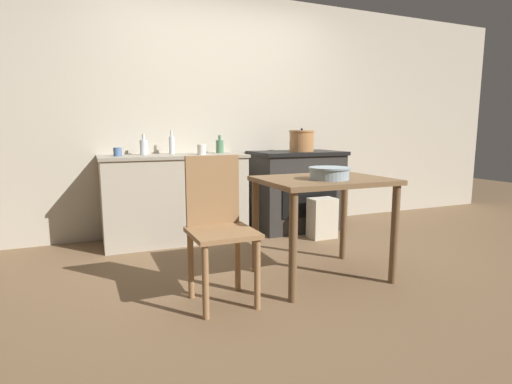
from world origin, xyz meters
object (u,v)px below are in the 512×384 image
(cup_center_left, at_px, (118,152))
(cup_center, at_px, (202,150))
(mixing_bowl_large, at_px, (329,173))
(bottle_left, at_px, (220,146))
(stove, at_px, (296,190))
(work_table, at_px, (323,195))
(stock_pot, at_px, (302,141))
(flour_sack, at_px, (322,218))
(chair, at_px, (219,224))
(bottle_mid_left, at_px, (144,147))
(bottle_far_left, at_px, (172,145))

(cup_center_left, height_order, cup_center, cup_center)
(mixing_bowl_large, relative_size, bottle_left, 1.57)
(stove, xyz_separation_m, mixing_bowl_large, (-0.58, -1.53, 0.37))
(work_table, distance_m, bottle_left, 1.64)
(stock_pot, relative_size, cup_center_left, 3.47)
(flour_sack, distance_m, cup_center_left, 2.11)
(chair, bearing_deg, stock_pot, 44.83)
(bottle_left, distance_m, bottle_mid_left, 0.78)
(stock_pot, bearing_deg, bottle_left, 167.01)
(flour_sack, xyz_separation_m, mixing_bowl_large, (-0.62, -1.05, 0.60))
(stove, height_order, cup_center_left, cup_center_left)
(flour_sack, height_order, bottle_far_left, bottle_far_left)
(flour_sack, relative_size, mixing_bowl_large, 1.40)
(flour_sack, relative_size, cup_center, 4.08)
(bottle_left, relative_size, cup_center_left, 2.35)
(chair, distance_m, cup_center, 1.52)
(work_table, relative_size, cup_center_left, 11.47)
(mixing_bowl_large, xyz_separation_m, bottle_left, (-0.27, 1.67, 0.13))
(mixing_bowl_large, height_order, cup_center_left, cup_center_left)
(work_table, distance_m, bottle_far_left, 1.80)
(stock_pot, height_order, cup_center, stock_pot)
(bottle_left, distance_m, cup_center_left, 1.05)
(chair, height_order, cup_center_left, cup_center_left)
(flour_sack, relative_size, bottle_mid_left, 2.07)
(flour_sack, bearing_deg, mixing_bowl_large, -120.69)
(chair, distance_m, flour_sack, 1.81)
(bottle_far_left, bearing_deg, bottle_left, 0.07)
(stove, bearing_deg, cup_center, -175.61)
(flour_sack, bearing_deg, bottle_mid_left, 160.10)
(mixing_bowl_large, xyz_separation_m, bottle_mid_left, (-1.05, 1.66, 0.14))
(work_table, relative_size, cup_center, 9.05)
(work_table, bearing_deg, flour_sack, 57.41)
(stove, height_order, bottle_mid_left, bottle_mid_left)
(stock_pot, distance_m, bottle_mid_left, 1.67)
(bottle_far_left, xyz_separation_m, bottle_mid_left, (-0.28, -0.01, -0.02))
(chair, height_order, bottle_far_left, bottle_far_left)
(stove, height_order, bottle_left, bottle_left)
(bottle_far_left, relative_size, bottle_mid_left, 1.20)
(mixing_bowl_large, xyz_separation_m, cup_center_left, (-1.31, 1.53, 0.10))
(chair, xyz_separation_m, stock_pot, (1.43, 1.46, 0.48))
(chair, relative_size, flour_sack, 2.27)
(bottle_left, relative_size, bottle_mid_left, 0.94)
(bottle_left, bearing_deg, mixing_bowl_large, -80.79)
(chair, bearing_deg, flour_sack, 34.90)
(stove, xyz_separation_m, work_table, (-0.57, -1.44, 0.19))
(chair, xyz_separation_m, bottle_far_left, (0.05, 1.66, 0.45))
(cup_center, bearing_deg, bottle_left, 41.09)
(stock_pot, relative_size, bottle_left, 1.47)
(work_table, height_order, bottle_mid_left, bottle_mid_left)
(bottle_mid_left, bearing_deg, cup_center_left, -153.05)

